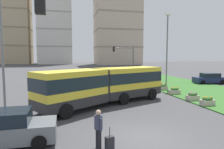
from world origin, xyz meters
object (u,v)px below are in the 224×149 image
at_px(streetlight_left, 2,46).
at_px(car_navy_sedan, 209,79).
at_px(flower_planter_3, 175,91).
at_px(traffic_light_far_right, 126,57).
at_px(flower_planter_5, 159,86).
at_px(car_white_van, 49,81).
at_px(rolling_suitcase, 110,143).
at_px(flower_planter_1, 207,101).
at_px(apartment_tower_centre, 117,23).
at_px(flower_planter_4, 163,87).
at_px(car_grey_wagon, 5,129).
at_px(articulated_bus, 105,85).
at_px(apartment_tower_westcentre, 55,16).
at_px(apartment_tower_west, 13,21).
at_px(pedestrian_crossing, 98,127).
at_px(streetlight_median, 167,47).
at_px(flower_planter_2, 193,96).

bearing_deg(streetlight_left, car_navy_sedan, 18.42).
bearing_deg(flower_planter_3, traffic_light_far_right, 97.47).
height_order(flower_planter_3, traffic_light_far_right, traffic_light_far_right).
bearing_deg(flower_planter_5, flower_planter_3, -90.00).
bearing_deg(car_white_van, flower_planter_5, -22.45).
distance_m(rolling_suitcase, streetlight_left, 11.87).
xyz_separation_m(flower_planter_1, apartment_tower_centre, (14.26, 84.36, 19.69)).
height_order(car_white_van, flower_planter_5, car_white_van).
xyz_separation_m(flower_planter_4, streetlight_left, (-15.82, -4.53, 4.39)).
xyz_separation_m(car_grey_wagon, car_navy_sedan, (23.30, 15.72, 0.00)).
bearing_deg(streetlight_left, articulated_bus, -4.93).
height_order(rolling_suitcase, apartment_tower_westcentre, apartment_tower_westcentre).
bearing_deg(flower_planter_3, car_grey_wagon, -146.55).
height_order(car_navy_sedan, rolling_suitcase, car_navy_sedan).
bearing_deg(flower_planter_3, apartment_tower_west, 110.73).
bearing_deg(apartment_tower_centre, flower_planter_5, -100.68).
bearing_deg(apartment_tower_westcentre, flower_planter_4, -80.29).
bearing_deg(streetlight_left, pedestrian_crossing, -55.22).
relative_size(articulated_bus, apartment_tower_centre, 0.29).
distance_m(rolling_suitcase, streetlight_median, 20.26).
bearing_deg(apartment_tower_west, flower_planter_5, -68.54).
bearing_deg(flower_planter_2, apartment_tower_west, 110.16).
height_order(articulated_bus, flower_planter_4, articulated_bus).
bearing_deg(flower_planter_4, traffic_light_far_right, 99.52).
bearing_deg(apartment_tower_west, articulated_bus, -73.80).
bearing_deg(apartment_tower_centre, pedestrian_crossing, -104.99).
relative_size(articulated_bus, streetlight_left, 1.31).
relative_size(flower_planter_3, flower_planter_5, 1.00).
bearing_deg(car_grey_wagon, flower_planter_1, 16.60).
relative_size(streetlight_median, apartment_tower_westcentre, 0.18).
distance_m(rolling_suitcase, flower_planter_1, 10.95).
xyz_separation_m(articulated_bus, apartment_tower_west, (-29.38, 101.13, 21.07)).
bearing_deg(car_navy_sedan, traffic_light_far_right, 152.77).
bearing_deg(streetlight_median, flower_planter_5, -137.54).
height_order(car_navy_sedan, pedestrian_crossing, pedestrian_crossing).
xyz_separation_m(car_grey_wagon, flower_planter_1, (13.86, 4.13, -0.33)).
xyz_separation_m(car_navy_sedan, apartment_tower_westcentre, (-25.48, 89.84, 25.10)).
bearing_deg(traffic_light_far_right, flower_planter_3, -82.53).
xyz_separation_m(rolling_suitcase, apartment_tower_centre, (23.61, 90.06, 19.80)).
bearing_deg(flower_planter_3, flower_planter_4, 90.00).
xyz_separation_m(car_navy_sedan, pedestrian_crossing, (-19.24, -17.09, 0.25)).
distance_m(car_navy_sedan, streetlight_left, 26.93).
xyz_separation_m(car_grey_wagon, apartment_tower_west, (-23.46, 107.76, 21.97)).
height_order(flower_planter_3, streetlight_left, streetlight_left).
bearing_deg(flower_planter_5, apartment_tower_westcentre, 99.81).
xyz_separation_m(car_grey_wagon, flower_planter_3, (13.86, 9.16, -0.33)).
relative_size(articulated_bus, apartment_tower_westcentre, 0.22).
bearing_deg(flower_planter_5, articulated_bus, -142.01).
xyz_separation_m(flower_planter_2, apartment_tower_centre, (14.26, 82.41, 19.69)).
bearing_deg(traffic_light_far_right, streetlight_left, -135.25).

